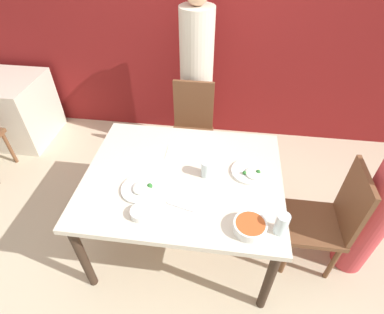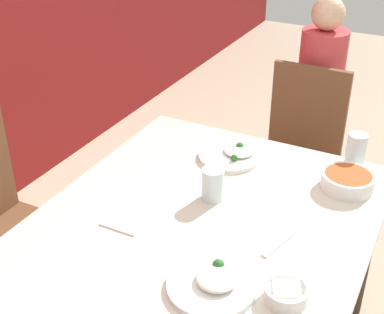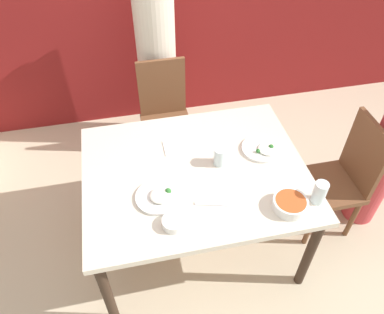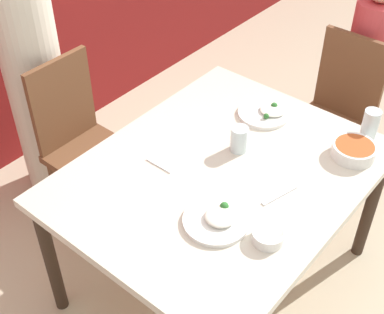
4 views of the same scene
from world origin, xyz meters
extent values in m
plane|color=beige|center=(0.00, 0.00, 0.00)|extent=(10.00, 10.00, 0.00)
cube|color=beige|center=(0.00, 0.00, 0.71)|extent=(1.35, 1.08, 0.04)
cylinder|color=#332319|center=(-0.62, -0.48, 0.35)|extent=(0.06, 0.06, 0.69)
cylinder|color=#332319|center=(0.62, -0.48, 0.35)|extent=(0.06, 0.06, 0.69)
cylinder|color=#332319|center=(-0.62, 0.48, 0.35)|extent=(0.06, 0.06, 0.69)
cylinder|color=#332319|center=(0.62, 0.48, 0.35)|extent=(0.06, 0.06, 0.69)
cube|color=brown|center=(-0.05, 0.81, 0.41)|extent=(0.40, 0.40, 0.04)
cube|color=brown|center=(-0.05, 1.00, 0.68)|extent=(0.38, 0.03, 0.50)
cylinder|color=brown|center=(-0.22, 0.65, 0.20)|extent=(0.04, 0.04, 0.39)
cylinder|color=brown|center=(0.11, 0.65, 0.20)|extent=(0.04, 0.04, 0.39)
cylinder|color=brown|center=(-0.22, 0.98, 0.20)|extent=(0.04, 0.04, 0.39)
cylinder|color=brown|center=(0.11, 0.98, 0.20)|extent=(0.04, 0.04, 0.39)
cube|color=brown|center=(0.95, -0.04, 0.41)|extent=(0.40, 0.40, 0.04)
cube|color=brown|center=(1.13, -0.04, 0.68)|extent=(0.03, 0.38, 0.50)
cylinder|color=brown|center=(0.78, 0.12, 0.20)|extent=(0.04, 0.04, 0.39)
cylinder|color=brown|center=(0.78, -0.21, 0.20)|extent=(0.04, 0.04, 0.39)
cylinder|color=brown|center=(1.11, 0.12, 0.20)|extent=(0.04, 0.04, 0.39)
cylinder|color=brown|center=(1.11, -0.21, 0.20)|extent=(0.04, 0.04, 0.39)
cylinder|color=beige|center=(-0.05, 1.21, 0.75)|extent=(0.31, 0.31, 1.50)
cylinder|color=#C63D42|center=(1.30, -0.04, 0.53)|extent=(0.23, 0.23, 1.06)
cylinder|color=white|center=(0.45, -0.39, 0.76)|extent=(0.19, 0.19, 0.06)
cylinder|color=#BC5123|center=(0.45, -0.39, 0.79)|extent=(0.17, 0.17, 0.01)
cylinder|color=white|center=(-0.25, -0.16, 0.74)|extent=(0.26, 0.26, 0.02)
ellipsoid|color=white|center=(-0.24, -0.17, 0.77)|extent=(0.12, 0.12, 0.03)
cone|color=orange|center=(-0.23, -0.13, 0.76)|extent=(0.02, 0.02, 0.02)
cone|color=orange|center=(-0.20, -0.16, 0.77)|extent=(0.02, 0.02, 0.02)
sphere|color=#2D702D|center=(-0.19, -0.16, 0.77)|extent=(0.04, 0.04, 0.04)
cylinder|color=white|center=(0.45, 0.09, 0.74)|extent=(0.25, 0.25, 0.02)
ellipsoid|color=white|center=(0.48, 0.06, 0.76)|extent=(0.12, 0.12, 0.02)
sphere|color=#2D702D|center=(0.51, 0.07, 0.77)|extent=(0.03, 0.03, 0.03)
sphere|color=#2D702D|center=(0.42, 0.05, 0.77)|extent=(0.03, 0.03, 0.03)
cylinder|color=white|center=(-0.20, -0.37, 0.76)|extent=(0.12, 0.12, 0.05)
cylinder|color=white|center=(-0.20, -0.37, 0.78)|extent=(0.11, 0.11, 0.01)
cylinder|color=silver|center=(0.62, -0.37, 0.81)|extent=(0.08, 0.08, 0.14)
cylinder|color=silver|center=(0.16, 0.03, 0.79)|extent=(0.08, 0.08, 0.12)
cube|color=white|center=(-0.09, 0.23, 0.74)|extent=(0.14, 0.14, 0.01)
cube|color=silver|center=(0.03, -0.27, 0.74)|extent=(0.18, 0.07, 0.01)
camera|label=1|loc=(0.25, -1.43, 2.20)|focal=28.00mm
camera|label=2|loc=(-1.29, -0.63, 1.81)|focal=50.00mm
camera|label=3|loc=(-0.35, -1.52, 2.40)|focal=35.00mm
camera|label=4|loc=(-1.39, -0.99, 2.26)|focal=50.00mm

